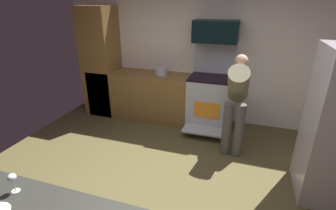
{
  "coord_description": "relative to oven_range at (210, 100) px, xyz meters",
  "views": [
    {
      "loc": [
        0.88,
        -2.25,
        2.18
      ],
      "look_at": [
        0.05,
        0.3,
        1.05
      ],
      "focal_mm": 26.58,
      "sensor_mm": 36.0,
      "label": 1
    }
  ],
  "objects": [
    {
      "name": "wall_back",
      "position": [
        -0.31,
        0.37,
        0.79
      ],
      "size": [
        5.2,
        0.12,
        2.6
      ],
      "primitive_type": "cube",
      "color": "silver",
      "rests_on": "ground"
    },
    {
      "name": "lower_cabinet_run",
      "position": [
        -1.21,
        0.01,
        -0.06
      ],
      "size": [
        2.4,
        0.6,
        0.9
      ],
      "primitive_type": "cube",
      "color": "brown",
      "rests_on": "ground"
    },
    {
      "name": "microwave",
      "position": [
        -0.0,
        0.09,
        1.2
      ],
      "size": [
        0.74,
        0.38,
        0.36
      ],
      "primitive_type": "cube",
      "color": "black",
      "rests_on": "oven_range"
    },
    {
      "name": "stock_pot",
      "position": [
        -0.95,
        0.01,
        0.46
      ],
      "size": [
        0.24,
        0.24,
        0.15
      ],
      "primitive_type": "cylinder",
      "color": "#B4B3C1",
      "rests_on": "lower_cabinet_run"
    },
    {
      "name": "ground_plane",
      "position": [
        -0.31,
        -1.97,
        -0.52
      ],
      "size": [
        5.2,
        4.8,
        0.02
      ],
      "primitive_type": "cube",
      "color": "brown"
    },
    {
      "name": "wine_glass_mid",
      "position": [
        -0.92,
        -3.21,
        0.5
      ],
      "size": [
        0.06,
        0.06,
        0.15
      ],
      "color": "silver",
      "rests_on": "counter_island"
    },
    {
      "name": "cabinet_column",
      "position": [
        -2.21,
        0.01,
        0.54
      ],
      "size": [
        0.6,
        0.6,
        2.1
      ],
      "primitive_type": "cube",
      "color": "brown",
      "rests_on": "ground"
    },
    {
      "name": "person_cook",
      "position": [
        0.48,
        -0.68,
        0.35
      ],
      "size": [
        0.31,
        0.68,
        1.44
      ],
      "color": "#505050",
      "rests_on": "ground"
    },
    {
      "name": "oven_range",
      "position": [
        0.0,
        0.0,
        0.0
      ],
      "size": [
        0.76,
        0.96,
        1.53
      ],
      "color": "#B6BAC3",
      "rests_on": "ground"
    }
  ]
}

